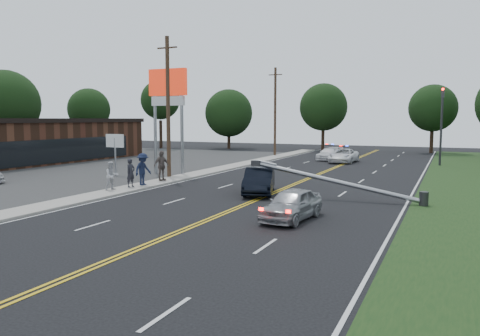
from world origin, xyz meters
The scene contains 25 objects.
ground centered at (0.00, 0.00, 0.00)m, with size 120.00×120.00×0.00m, color black.
parking_lot centered at (-20.00, 10.00, 0.01)m, with size 25.00×60.00×0.01m, color #2D2D2D.
sidewalk centered at (-8.40, 10.00, 0.06)m, with size 1.80×70.00×0.12m, color #9E998F.
centerline_yellow centered at (0.00, 10.00, 0.01)m, with size 0.36×80.00×0.00m, color gold.
pharmacy_building centered at (-27.99, 14.00, 2.20)m, with size 8.40×30.40×4.30m.
pylon_sign centered at (-10.50, 14.00, 6.00)m, with size 3.20×0.35×8.00m.
small_sign centered at (-14.00, 12.00, 2.33)m, with size 1.60×0.14×3.10m.
traffic_signal centered at (8.30, 30.00, 4.21)m, with size 0.28×0.41×7.05m.
fallen_streetlight centered at (4.19, 8.00, 0.92)m, with size 9.36×0.44×1.91m.
utility_pole_mid centered at (-9.20, 12.00, 5.08)m, with size 1.60×0.28×10.00m.
utility_pole_far centered at (-9.20, 34.00, 5.08)m, with size 1.60×0.28×10.00m.
tree_2 centered at (-36.10, 20.54, 5.90)m, with size 7.49×7.49×9.66m.
tree_3 centered at (-34.67, 32.12, 5.51)m, with size 5.50×5.50×8.27m.
tree_4 centered at (-29.42, 40.99, 6.95)m, with size 5.63×5.63×9.79m.
tree_5 centered at (-20.11, 44.49, 5.07)m, with size 6.80×6.80×8.48m.
tree_6 centered at (-6.83, 46.49, 5.83)m, with size 6.41×6.41×9.04m.
tree_7 centered at (6.91, 46.71, 5.58)m, with size 5.83×5.83×8.50m.
crashed_sedan centered at (-0.66, 8.17, 0.74)m, with size 1.56×4.47×1.47m, color black.
waiting_sedan centered at (3.19, 2.31, 0.67)m, with size 1.57×3.91×1.33m, color #979A9F.
emergency_a centered at (-0.36, 29.38, 0.67)m, with size 2.23×4.83×1.34m, color white.
emergency_b centered at (-2.29, 31.57, 0.63)m, with size 1.76×4.33×1.26m, color white.
bystander_a centered at (-8.45, 6.63, 0.99)m, with size 0.63×0.41×1.73m, color #232229.
bystander_b centered at (-8.73, 5.23, 0.95)m, with size 0.81×0.63×1.66m, color #BABABF.
bystander_c centered at (-8.28, 7.63, 1.12)m, with size 1.29×0.74×2.00m, color #161E38.
bystander_d centered at (-8.42, 9.87, 1.13)m, with size 1.18×0.49×2.01m, color #62554E.
Camera 1 is at (9.23, -16.27, 4.24)m, focal length 35.00 mm.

